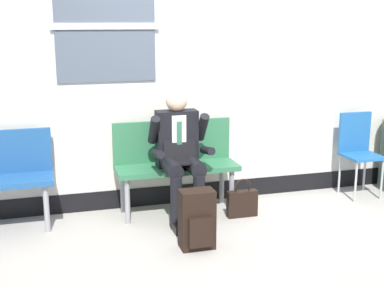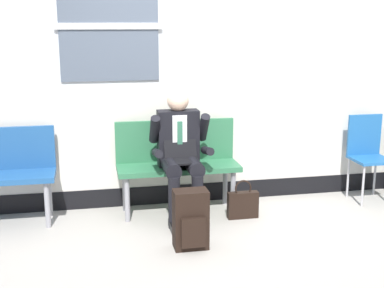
{
  "view_description": "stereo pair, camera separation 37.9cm",
  "coord_description": "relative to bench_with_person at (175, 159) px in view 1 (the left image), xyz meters",
  "views": [
    {
      "loc": [
        -1.42,
        -4.55,
        1.88
      ],
      "look_at": [
        -0.1,
        0.09,
        0.75
      ],
      "focal_mm": 48.99,
      "sensor_mm": 36.0,
      "label": 1
    },
    {
      "loc": [
        -1.05,
        -4.64,
        1.88
      ],
      "look_at": [
        -0.1,
        0.09,
        0.75
      ],
      "focal_mm": 48.99,
      "sensor_mm": 36.0,
      "label": 2
    }
  ],
  "objects": [
    {
      "name": "backpack",
      "position": [
        -0.05,
        -0.94,
        -0.29
      ],
      "size": [
        0.29,
        0.22,
        0.51
      ],
      "color": "black",
      "rests_on": "ground"
    },
    {
      "name": "station_wall",
      "position": [
        0.19,
        0.28,
        0.83
      ],
      "size": [
        5.58,
        0.17,
        2.76
      ],
      "color": "silver",
      "rests_on": "ground"
    },
    {
      "name": "handbag",
      "position": [
        0.59,
        -0.35,
        -0.4
      ],
      "size": [
        0.3,
        0.08,
        0.39
      ],
      "color": "black",
      "rests_on": "ground"
    },
    {
      "name": "person_seated",
      "position": [
        -0.0,
        -0.2,
        0.12
      ],
      "size": [
        0.57,
        0.7,
        1.24
      ],
      "color": "black",
      "rests_on": "ground"
    },
    {
      "name": "ground_plane",
      "position": [
        0.2,
        -0.37,
        -0.54
      ],
      "size": [
        18.0,
        18.0,
        0.0
      ],
      "primitive_type": "plane",
      "color": "#9E9991"
    },
    {
      "name": "bench_with_person",
      "position": [
        0.0,
        0.0,
        0.0
      ],
      "size": [
        1.21,
        0.42,
        0.92
      ],
      "color": "#2D6B47",
      "rests_on": "ground"
    },
    {
      "name": "folding_chair",
      "position": [
        2.06,
        -0.04,
        0.0
      ],
      "size": [
        0.38,
        0.38,
        0.91
      ],
      "color": "#1E5999",
      "rests_on": "ground"
    }
  ]
}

